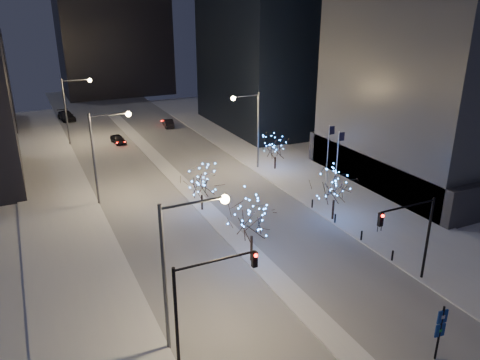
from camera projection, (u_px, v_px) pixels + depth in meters
ground at (318, 323)px, 32.04m from camera, size 160.00×160.00×0.00m
road at (166, 169)px, 61.52m from camera, size 20.00×130.00×0.02m
median at (178, 180)px, 57.28m from camera, size 2.00×80.00×0.15m
east_sidewalk at (327, 188)px, 54.91m from camera, size 10.00×90.00×0.15m
west_sidewalk at (68, 239)px, 43.21m from camera, size 8.00×90.00×0.15m
midrise_block at (477, 52)px, 55.56m from camera, size 30.00×22.00×30.00m
plinth at (459, 156)px, 60.21m from camera, size 30.00×24.00×4.00m
street_lamp_w_near at (180, 255)px, 27.80m from camera, size 4.40×0.56×10.00m
street_lamp_w_mid at (103, 146)px, 48.85m from camera, size 4.40×0.56×10.00m
street_lamp_w_far at (72, 102)px, 69.91m from camera, size 4.40×0.56×10.00m
street_lamp_east at (252, 121)px, 59.07m from camera, size 3.90×0.56×10.00m
traffic_signal_west at (201, 295)px, 26.93m from camera, size 5.26×0.43×7.00m
traffic_signal_east at (414, 229)px, 34.79m from camera, size 5.26×0.43×7.00m
flagpoles at (333, 158)px, 50.25m from camera, size 1.35×2.60×8.00m
bollards at (348, 227)px, 44.37m from camera, size 0.16×12.16×0.90m
car_near at (118, 139)px, 72.23m from camera, size 2.11×4.10×1.34m
car_mid at (168, 123)px, 81.72m from camera, size 2.09×4.45×1.41m
car_far at (66, 116)px, 86.26m from camera, size 3.03×5.92×1.64m
holiday_tree_median_near at (252, 219)px, 38.12m from camera, size 4.70×4.70×5.78m
holiday_tree_median_far at (201, 183)px, 48.07m from camera, size 4.16×4.16×4.61m
holiday_tree_plaza_near at (335, 186)px, 45.75m from camera, size 4.42×4.42×5.41m
holiday_tree_plaza_far at (276, 147)px, 60.09m from camera, size 4.60×4.60×4.59m
wayfinding_sign at (441, 327)px, 27.96m from camera, size 0.69×0.16×3.84m
construction_sign at (380, 219)px, 44.02m from camera, size 1.18×0.57×2.10m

